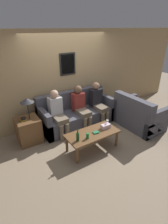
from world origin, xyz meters
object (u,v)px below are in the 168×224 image
(wine_bottle, at_px, (78,137))
(couch_side, at_px, (138,116))
(drinking_glass, at_px, (107,122))
(person_middle, at_px, (81,106))
(coffee_table, at_px, (92,135))
(person_right, at_px, (98,102))
(couch_main, at_px, (76,114))
(person_left, at_px, (58,112))

(wine_bottle, bearing_deg, couch_side, 5.51)
(drinking_glass, bearing_deg, wine_bottle, -167.79)
(drinking_glass, height_order, person_middle, person_middle)
(couch_side, bearing_deg, coffee_table, 94.30)
(wine_bottle, xyz_separation_m, person_right, (1.37, 1.09, 0.10))
(couch_main, distance_m, person_middle, 0.38)
(coffee_table, height_order, person_left, person_left)
(couch_main, height_order, couch_side, same)
(couch_main, distance_m, drinking_glass, 1.13)
(couch_main, bearing_deg, person_left, -164.03)
(coffee_table, bearing_deg, person_right, 47.58)
(person_right, bearing_deg, couch_main, 160.77)
(couch_main, distance_m, person_right, 0.74)
(coffee_table, relative_size, person_left, 1.02)
(coffee_table, xyz_separation_m, drinking_glass, (0.55, 0.14, 0.11))
(couch_main, height_order, coffee_table, couch_main)
(drinking_glass, bearing_deg, couch_main, 103.32)
(wine_bottle, bearing_deg, coffee_table, 10.12)
(person_left, height_order, person_middle, person_left)
(drinking_glass, distance_m, person_middle, 0.94)
(drinking_glass, bearing_deg, person_left, 135.88)
(drinking_glass, xyz_separation_m, person_right, (0.37, 0.87, 0.15))
(couch_main, xyz_separation_m, couch_side, (1.41, -1.10, 0.00))
(wine_bottle, xyz_separation_m, drinking_glass, (0.99, 0.22, -0.05))
(coffee_table, distance_m, wine_bottle, 0.48)
(person_left, bearing_deg, drinking_glass, -44.12)
(couch_side, height_order, person_right, person_right)
(person_left, bearing_deg, coffee_table, -69.98)
(coffee_table, height_order, person_right, person_right)
(couch_side, distance_m, person_left, 2.29)
(couch_side, relative_size, wine_bottle, 4.89)
(couch_side, xyz_separation_m, person_right, (-0.78, 0.88, 0.31))
(person_middle, distance_m, person_right, 0.59)
(couch_side, relative_size, coffee_table, 1.06)
(drinking_glass, distance_m, person_right, 0.96)
(couch_side, height_order, drinking_glass, couch_side)
(couch_side, distance_m, person_middle, 1.68)
(couch_main, distance_m, coffee_table, 1.26)
(couch_main, relative_size, person_middle, 1.80)
(wine_bottle, height_order, person_right, person_right)
(drinking_glass, bearing_deg, coffee_table, -166.12)
(couch_side, height_order, wine_bottle, couch_side)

